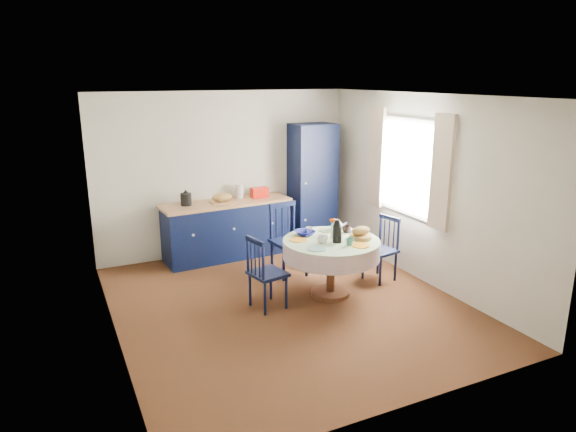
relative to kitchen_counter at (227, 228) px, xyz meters
The scene contains 17 objects.
floor 2.01m from the kitchen_counter, 87.07° to the right, with size 4.50×4.50×0.00m, color black.
ceiling 2.84m from the kitchen_counter, 87.07° to the right, with size 4.50×4.50×0.00m, color white.
wall_back 0.85m from the kitchen_counter, 70.91° to the left, with size 4.00×0.02×2.50m, color beige.
wall_left 2.84m from the kitchen_counter, 134.10° to the right, with size 0.02×4.50×2.50m, color beige.
wall_right 2.98m from the kitchen_counter, 43.02° to the right, with size 0.02×4.50×2.50m, color beige.
window 2.85m from the kitchen_counter, 38.95° to the right, with size 0.10×1.74×1.45m.
kitchen_counter is the anchor object (origin of this frame).
pantry_cabinet 1.59m from the kitchen_counter, ahead, with size 0.70×0.52×1.98m.
dining_table 2.07m from the kitchen_counter, 69.15° to the right, with size 1.21×1.21×1.01m.
chair_left 1.94m from the kitchen_counter, 95.37° to the right, with size 0.45×0.47×0.90m.
chair_far 1.17m from the kitchen_counter, 62.53° to the right, with size 0.48×0.46×1.01m.
chair_right 2.40m from the kitchen_counter, 47.69° to the right, with size 0.45×0.46×0.88m.
mug_a 2.09m from the kitchen_counter, 74.39° to the right, with size 0.12×0.12×0.10m, color silver.
mug_b 2.37m from the kitchen_counter, 69.67° to the right, with size 0.09×0.09×0.09m, color #2C6E60.
mug_c 2.06m from the kitchen_counter, 58.78° to the right, with size 0.11×0.11×0.09m, color black.
mug_d 1.71m from the kitchen_counter, 69.20° to the right, with size 0.09×0.09×0.09m, color silver.
cobalt_bowl 1.72m from the kitchen_counter, 72.33° to the right, with size 0.25×0.25×0.06m, color navy.
Camera 1 is at (-2.48, -5.23, 2.71)m, focal length 32.00 mm.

